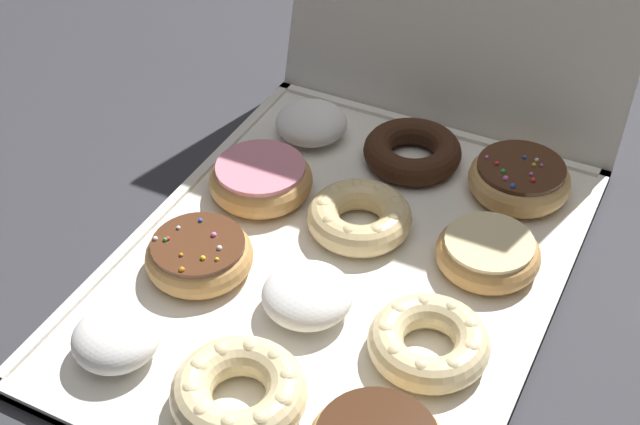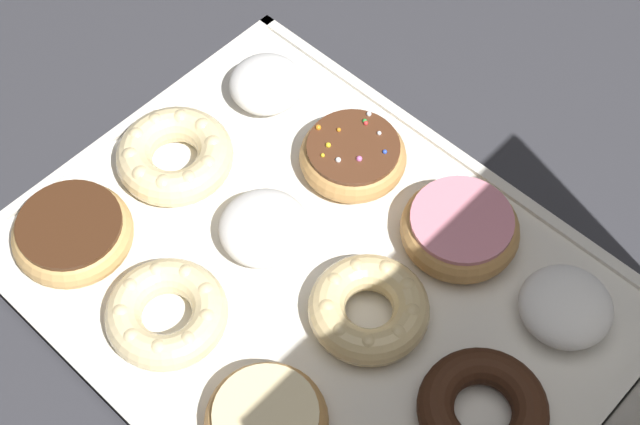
{
  "view_description": "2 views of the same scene",
  "coord_description": "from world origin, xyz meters",
  "px_view_note": "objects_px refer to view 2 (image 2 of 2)",
  "views": [
    {
      "loc": [
        0.29,
        -0.61,
        0.66
      ],
      "look_at": [
        -0.03,
        0.01,
        0.06
      ],
      "focal_mm": 50.64,
      "sensor_mm": 36.0,
      "label": 1
    },
    {
      "loc": [
        0.32,
        0.31,
        0.81
      ],
      "look_at": [
        -0.04,
        -0.03,
        0.05
      ],
      "focal_mm": 53.16,
      "sensor_mm": 36.0,
      "label": 2
    }
  ],
  "objects_px": {
    "donut_box": "(315,283)",
    "glazed_ring_donut_8": "(266,420)",
    "cruller_donut_5": "(167,313)",
    "powdered_filled_donut_4": "(262,230)",
    "chocolate_frosted_donut_2": "(72,233)",
    "cruller_donut_7": "(369,308)",
    "powdered_filled_donut_0": "(267,84)",
    "cruller_donut_1": "(173,156)",
    "sprinkle_donut_3": "(353,156)",
    "powdered_filled_donut_9": "(566,307)",
    "chocolate_cake_ring_donut_10": "(485,408)",
    "pink_frosted_donut_6": "(460,229)"
  },
  "relations": [
    {
      "from": "donut_box",
      "to": "glazed_ring_donut_8",
      "type": "height_order",
      "value": "glazed_ring_donut_8"
    },
    {
      "from": "cruller_donut_5",
      "to": "powdered_filled_donut_4",
      "type": "bearing_deg",
      "value": 179.73
    },
    {
      "from": "chocolate_frosted_donut_2",
      "to": "glazed_ring_donut_8",
      "type": "xyz_separation_m",
      "value": [
        0.0,
        0.27,
        -0.0
      ]
    },
    {
      "from": "cruller_donut_7",
      "to": "glazed_ring_donut_8",
      "type": "height_order",
      "value": "cruller_donut_7"
    },
    {
      "from": "powdered_filled_donut_0",
      "to": "glazed_ring_donut_8",
      "type": "relative_size",
      "value": 0.75
    },
    {
      "from": "powdered_filled_donut_0",
      "to": "glazed_ring_donut_8",
      "type": "height_order",
      "value": "powdered_filled_donut_0"
    },
    {
      "from": "cruller_donut_5",
      "to": "cruller_donut_1",
      "type": "bearing_deg",
      "value": -133.86
    },
    {
      "from": "cruller_donut_1",
      "to": "powdered_filled_donut_4",
      "type": "xyz_separation_m",
      "value": [
        0.0,
        0.13,
        0.0
      ]
    },
    {
      "from": "powdered_filled_donut_4",
      "to": "cruller_donut_7",
      "type": "bearing_deg",
      "value": 93.61
    },
    {
      "from": "cruller_donut_7",
      "to": "cruller_donut_1",
      "type": "bearing_deg",
      "value": -88.52
    },
    {
      "from": "powdered_filled_donut_0",
      "to": "sprinkle_donut_3",
      "type": "distance_m",
      "value": 0.13
    },
    {
      "from": "powdered_filled_donut_4",
      "to": "glazed_ring_donut_8",
      "type": "height_order",
      "value": "powdered_filled_donut_4"
    },
    {
      "from": "cruller_donut_5",
      "to": "glazed_ring_donut_8",
      "type": "height_order",
      "value": "cruller_donut_5"
    },
    {
      "from": "cruller_donut_1",
      "to": "powdered_filled_donut_0",
      "type": "bearing_deg",
      "value": 179.44
    },
    {
      "from": "powdered_filled_donut_9",
      "to": "cruller_donut_1",
      "type": "bearing_deg",
      "value": -71.46
    },
    {
      "from": "powdered_filled_donut_9",
      "to": "sprinkle_donut_3",
      "type": "bearing_deg",
      "value": -88.93
    },
    {
      "from": "cruller_donut_1",
      "to": "sprinkle_donut_3",
      "type": "distance_m",
      "value": 0.18
    },
    {
      "from": "cruller_donut_7",
      "to": "powdered_filled_donut_9",
      "type": "xyz_separation_m",
      "value": [
        -0.13,
        0.13,
        0.0
      ]
    },
    {
      "from": "cruller_donut_7",
      "to": "powdered_filled_donut_9",
      "type": "height_order",
      "value": "powdered_filled_donut_9"
    },
    {
      "from": "cruller_donut_1",
      "to": "sprinkle_donut_3",
      "type": "bearing_deg",
      "value": 133.72
    },
    {
      "from": "sprinkle_donut_3",
      "to": "powdered_filled_donut_4",
      "type": "distance_m",
      "value": 0.13
    },
    {
      "from": "donut_box",
      "to": "chocolate_cake_ring_donut_10",
      "type": "distance_m",
      "value": 0.2
    },
    {
      "from": "cruller_donut_5",
      "to": "pink_frosted_donut_6",
      "type": "relative_size",
      "value": 0.97
    },
    {
      "from": "pink_frosted_donut_6",
      "to": "cruller_donut_1",
      "type": "bearing_deg",
      "value": -63.87
    },
    {
      "from": "powdered_filled_donut_0",
      "to": "cruller_donut_5",
      "type": "relative_size",
      "value": 0.71
    },
    {
      "from": "cruller_donut_5",
      "to": "glazed_ring_donut_8",
      "type": "distance_m",
      "value": 0.14
    },
    {
      "from": "powdered_filled_donut_0",
      "to": "cruller_donut_7",
      "type": "relative_size",
      "value": 0.72
    },
    {
      "from": "donut_box",
      "to": "powdered_filled_donut_9",
      "type": "height_order",
      "value": "powdered_filled_donut_9"
    },
    {
      "from": "chocolate_frosted_donut_2",
      "to": "sprinkle_donut_3",
      "type": "distance_m",
      "value": 0.29
    },
    {
      "from": "donut_box",
      "to": "chocolate_frosted_donut_2",
      "type": "bearing_deg",
      "value": -56.64
    },
    {
      "from": "powdered_filled_donut_0",
      "to": "pink_frosted_donut_6",
      "type": "distance_m",
      "value": 0.27
    },
    {
      "from": "glazed_ring_donut_8",
      "to": "cruller_donut_5",
      "type": "bearing_deg",
      "value": -94.02
    },
    {
      "from": "sprinkle_donut_3",
      "to": "pink_frosted_donut_6",
      "type": "height_order",
      "value": "same"
    },
    {
      "from": "chocolate_frosted_donut_2",
      "to": "powdered_filled_donut_9",
      "type": "relative_size",
      "value": 1.35
    },
    {
      "from": "chocolate_frosted_donut_2",
      "to": "powdered_filled_donut_0",
      "type": "bearing_deg",
      "value": 179.43
    },
    {
      "from": "powdered_filled_donut_0",
      "to": "pink_frosted_donut_6",
      "type": "relative_size",
      "value": 0.7
    },
    {
      "from": "cruller_donut_1",
      "to": "pink_frosted_donut_6",
      "type": "relative_size",
      "value": 1.03
    },
    {
      "from": "cruller_donut_5",
      "to": "cruller_donut_7",
      "type": "distance_m",
      "value": 0.19
    },
    {
      "from": "cruller_donut_5",
      "to": "cruller_donut_7",
      "type": "bearing_deg",
      "value": 134.73
    },
    {
      "from": "cruller_donut_1",
      "to": "chocolate_frosted_donut_2",
      "type": "distance_m",
      "value": 0.13
    },
    {
      "from": "powdered_filled_donut_0",
      "to": "donut_box",
      "type": "bearing_deg",
      "value": 56.2
    },
    {
      "from": "cruller_donut_1",
      "to": "chocolate_frosted_donut_2",
      "type": "relative_size",
      "value": 1.02
    },
    {
      "from": "cruller_donut_1",
      "to": "cruller_donut_7",
      "type": "bearing_deg",
      "value": 91.48
    },
    {
      "from": "powdered_filled_donut_0",
      "to": "cruller_donut_5",
      "type": "xyz_separation_m",
      "value": [
        0.26,
        0.13,
        -0.0
      ]
    },
    {
      "from": "sprinkle_donut_3",
      "to": "powdered_filled_donut_4",
      "type": "bearing_deg",
      "value": -1.25
    },
    {
      "from": "cruller_donut_1",
      "to": "sprinkle_donut_3",
      "type": "height_order",
      "value": "sprinkle_donut_3"
    },
    {
      "from": "donut_box",
      "to": "cruller_donut_1",
      "type": "bearing_deg",
      "value": -89.53
    },
    {
      "from": "donut_box",
      "to": "sprinkle_donut_3",
      "type": "xyz_separation_m",
      "value": [
        -0.13,
        -0.07,
        0.02
      ]
    },
    {
      "from": "powdered_filled_donut_9",
      "to": "glazed_ring_donut_8",
      "type": "bearing_deg",
      "value": -24.92
    },
    {
      "from": "sprinkle_donut_3",
      "to": "powdered_filled_donut_4",
      "type": "relative_size",
      "value": 1.24
    }
  ]
}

